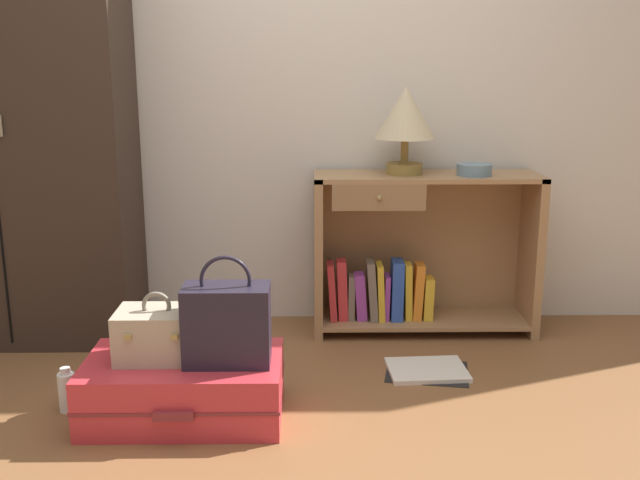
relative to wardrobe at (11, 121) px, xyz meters
The scene contains 11 objects.
ground_plane 1.97m from the wardrobe, 45.54° to the right, with size 9.00×9.00×0.00m, color brown.
back_wall 1.25m from the wardrobe, 14.01° to the left, with size 6.40×0.10×2.60m, color silver.
wardrobe is the anchor object (origin of this frame).
bookshelf 1.96m from the wardrobe, ahead, with size 1.06×0.34×0.77m.
table_lamp 1.78m from the wardrobe, ahead, with size 0.28×0.28×0.40m.
bowl 2.11m from the wardrobe, ahead, with size 0.16×0.16×0.05m, color slate.
suitcase_large 1.52m from the wardrobe, 43.74° to the right, with size 0.72×0.46×0.22m.
train_case 1.34m from the wardrobe, 46.32° to the right, with size 0.30×0.22×0.25m.
handbag 1.51m from the wardrobe, 39.80° to the right, with size 0.31×0.16×0.40m.
bottle 1.30m from the wardrobe, 61.68° to the right, with size 0.06×0.06×0.17m.
open_book_on_floor 2.15m from the wardrobe, 14.08° to the right, with size 0.38×0.32×0.02m.
Camera 1 is at (0.16, -2.15, 1.29)m, focal length 41.43 mm.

